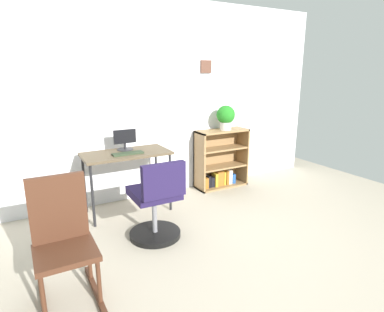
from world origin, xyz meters
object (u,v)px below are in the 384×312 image
(desk, at_px, (126,158))
(keyboard, at_px, (128,153))
(office_chair, at_px, (157,205))
(monitor, at_px, (125,140))
(bookshelf_low, at_px, (220,161))
(potted_plant_on_shelf, at_px, (226,116))
(rocking_chair, at_px, (63,240))

(desk, bearing_deg, keyboard, -95.01)
(desk, distance_m, office_chair, 0.85)
(monitor, height_order, keyboard, monitor)
(desk, height_order, monitor, monitor)
(desk, relative_size, bookshelf_low, 1.19)
(keyboard, xyz_separation_m, potted_plant_on_shelf, (1.51, 0.26, 0.29))
(keyboard, relative_size, office_chair, 0.42)
(keyboard, bearing_deg, monitor, 80.15)
(rocking_chair, xyz_separation_m, bookshelf_low, (2.34, 1.47, -0.10))
(monitor, distance_m, rocking_chair, 1.68)
(bookshelf_low, bearing_deg, desk, -171.33)
(monitor, bearing_deg, keyboard, -99.85)
(rocking_chair, bearing_deg, bookshelf_low, 32.19)
(bookshelf_low, bearing_deg, monitor, -175.53)
(rocking_chair, bearing_deg, office_chair, 26.59)
(rocking_chair, bearing_deg, keyboard, 52.86)
(keyboard, xyz_separation_m, office_chair, (0.04, -0.69, -0.38))
(bookshelf_low, bearing_deg, office_chair, -144.52)
(desk, height_order, potted_plant_on_shelf, potted_plant_on_shelf)
(monitor, height_order, potted_plant_on_shelf, potted_plant_on_shelf)
(keyboard, bearing_deg, desk, 84.99)
(desk, height_order, bookshelf_low, bookshelf_low)
(desk, relative_size, office_chair, 1.18)
(monitor, xyz_separation_m, office_chair, (0.01, -0.90, -0.48))
(rocking_chair, bearing_deg, desk, 54.78)
(monitor, bearing_deg, desk, -103.96)
(keyboard, relative_size, bookshelf_low, 0.42)
(bookshelf_low, relative_size, potted_plant_on_shelf, 2.43)
(keyboard, distance_m, rocking_chair, 1.47)
(office_chair, height_order, bookshelf_low, office_chair)
(desk, bearing_deg, monitor, 76.04)
(monitor, height_order, office_chair, monitor)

